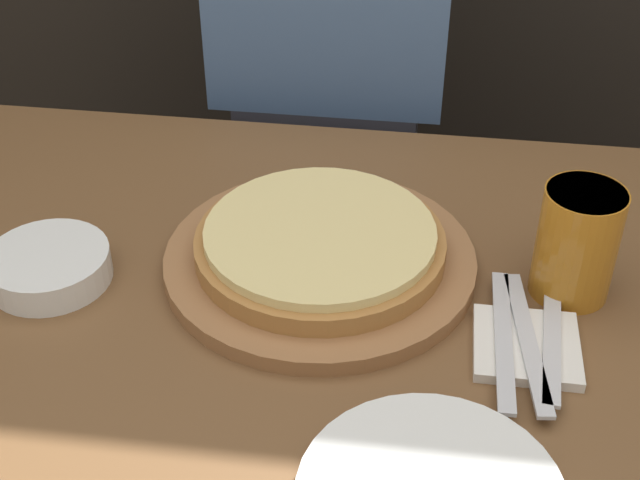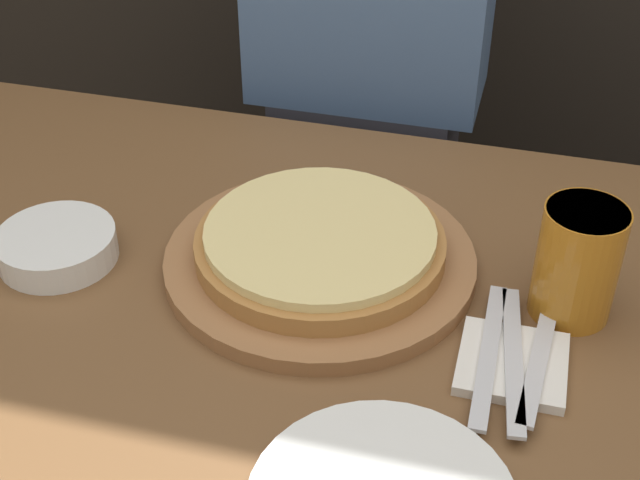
% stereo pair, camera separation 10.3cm
% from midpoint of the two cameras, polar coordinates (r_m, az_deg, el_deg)
% --- Properties ---
extents(pizza_on_board, '(0.36, 0.36, 0.06)m').
position_cam_midpoint_polar(pizza_on_board, '(1.03, -2.83, -0.81)').
color(pizza_on_board, '#99663D').
rests_on(pizza_on_board, dining_table).
extents(beer_glass, '(0.09, 0.09, 0.13)m').
position_cam_midpoint_polar(beer_glass, '(1.00, 13.39, -0.04)').
color(beer_glass, '#B7701E').
rests_on(beer_glass, dining_table).
extents(side_bowl, '(0.14, 0.14, 0.04)m').
position_cam_midpoint_polar(side_bowl, '(1.09, -19.50, -1.57)').
color(side_bowl, white).
rests_on(side_bowl, dining_table).
extents(napkin_stack, '(0.11, 0.11, 0.01)m').
position_cam_midpoint_polar(napkin_stack, '(0.95, 10.08, -6.85)').
color(napkin_stack, white).
rests_on(napkin_stack, dining_table).
extents(fork, '(0.02, 0.22, 0.00)m').
position_cam_midpoint_polar(fork, '(0.94, 8.61, -6.36)').
color(fork, silver).
rests_on(fork, napkin_stack).
extents(dinner_knife, '(0.04, 0.22, 0.00)m').
position_cam_midpoint_polar(dinner_knife, '(0.95, 10.13, -6.47)').
color(dinner_knife, silver).
rests_on(dinner_knife, napkin_stack).
extents(spoon, '(0.03, 0.18, 0.00)m').
position_cam_midpoint_polar(spoon, '(0.95, 11.64, -6.58)').
color(spoon, silver).
rests_on(spoon, napkin_stack).
extents(diner_person, '(0.37, 0.20, 1.36)m').
position_cam_midpoint_polar(diner_person, '(1.53, -1.28, 6.82)').
color(diner_person, '#33333D').
rests_on(diner_person, ground_plane).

